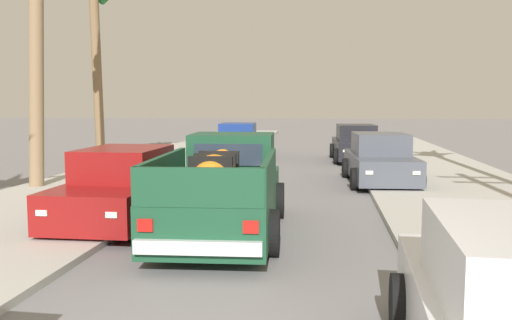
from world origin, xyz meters
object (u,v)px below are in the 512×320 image
at_px(car_left_near, 238,141).
at_px(car_right_far, 123,188).
at_px(pickup_truck, 224,190).
at_px(car_left_far, 356,144).
at_px(car_right_mid, 380,160).

distance_m(car_left_near, car_right_far, 13.72).
distance_m(pickup_truck, car_left_far, 13.60).
distance_m(car_right_mid, car_left_far, 6.48).
xyz_separation_m(car_left_near, car_right_mid, (5.55, -7.60, 0.00)).
xyz_separation_m(pickup_truck, car_left_far, (3.25, 13.20, -0.10)).
relative_size(pickup_truck, car_right_mid, 1.22).
bearing_deg(car_left_far, car_left_near, 167.85).
distance_m(pickup_truck, car_right_mid, 7.63).
bearing_deg(car_right_far, car_left_near, 88.98).
bearing_deg(car_left_near, pickup_truck, -82.20).
relative_size(pickup_truck, car_left_near, 1.22).
distance_m(pickup_truck, car_right_far, 2.29).
xyz_separation_m(car_left_far, car_right_far, (-5.45, -12.60, 0.00)).
xyz_separation_m(car_right_mid, car_left_far, (-0.34, 6.47, 0.00)).
relative_size(car_left_near, car_left_far, 1.00).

